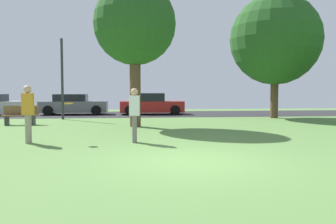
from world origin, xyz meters
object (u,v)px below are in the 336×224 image
oak_tree_center (275,40)px  parked_car_red (151,105)px  person_thrower (134,113)px  birch_tree_lone (135,25)px  parked_car_grey (74,105)px  person_catcher (28,111)px  frisbee_disc (69,103)px  park_bench (21,115)px  street_lamp_post (62,79)px

oak_tree_center → parked_car_red: (-7.03, 3.96, -3.91)m
person_thrower → birch_tree_lone: bearing=-87.9°
birch_tree_lone → parked_car_grey: size_ratio=1.45×
person_catcher → frisbee_disc: 1.25m
birch_tree_lone → park_bench: bearing=166.1°
birch_tree_lone → person_catcher: (-3.31, -4.62, -3.52)m
person_thrower → street_lamp_post: bearing=-63.8°
birch_tree_lone → person_catcher: size_ratio=3.60×
person_thrower → person_catcher: (-3.23, 0.17, 0.06)m
birch_tree_lone → person_catcher: 6.69m
frisbee_disc → street_lamp_post: 9.32m
parked_car_grey → street_lamp_post: (0.05, -3.99, 1.61)m
person_catcher → birch_tree_lone: bearing=57.4°
person_thrower → frisbee_disc: (-2.00, 0.11, 0.29)m
person_catcher → park_bench: bearing=112.0°
oak_tree_center → birch_tree_lone: 9.17m
oak_tree_center → birch_tree_lone: oak_tree_center is taller
person_thrower → parked_car_red: size_ratio=0.39×
frisbee_disc → street_lamp_post: (-1.92, 9.06, 1.03)m
oak_tree_center → person_catcher: oak_tree_center is taller
birch_tree_lone → street_lamp_post: bearing=132.5°
birch_tree_lone → frisbee_disc: birch_tree_lone is taller
parked_car_red → oak_tree_center: bearing=-29.4°
parked_car_grey → street_lamp_post: bearing=-89.3°
person_catcher → street_lamp_post: street_lamp_post is taller
parked_car_grey → street_lamp_post: street_lamp_post is taller
oak_tree_center → parked_car_grey: (-12.25, 4.27, -3.93)m
person_thrower → parked_car_grey: size_ratio=0.38×
person_catcher → park_bench: size_ratio=1.11×
person_catcher → frisbee_disc: size_ratio=4.75×
birch_tree_lone → parked_car_red: bearing=81.8°
oak_tree_center → person_thrower: bearing=-132.9°
oak_tree_center → person_thrower: oak_tree_center is taller
oak_tree_center → frisbee_disc: (-10.28, -8.79, -3.35)m
person_thrower → parked_car_grey: (-3.97, 13.16, -0.30)m
frisbee_disc → street_lamp_post: street_lamp_post is taller
parked_car_red → park_bench: size_ratio=2.67×
birch_tree_lone → street_lamp_post: (-4.00, 4.38, -2.26)m
frisbee_disc → oak_tree_center: bearing=40.5°
oak_tree_center → park_bench: size_ratio=4.50×
parked_car_grey → parked_car_red: 5.22m
birch_tree_lone → person_thrower: size_ratio=3.79×
person_catcher → person_thrower: bearing=-0.0°
oak_tree_center → parked_car_grey: bearing=160.8°
oak_tree_center → birch_tree_lone: bearing=-153.4°
birch_tree_lone → parked_car_grey: bearing=115.8°
birch_tree_lone → person_thrower: (-0.08, -4.79, -3.58)m
street_lamp_post → parked_car_red: bearing=35.5°
person_thrower → oak_tree_center: bearing=-129.9°
person_catcher → parked_car_red: 13.45m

